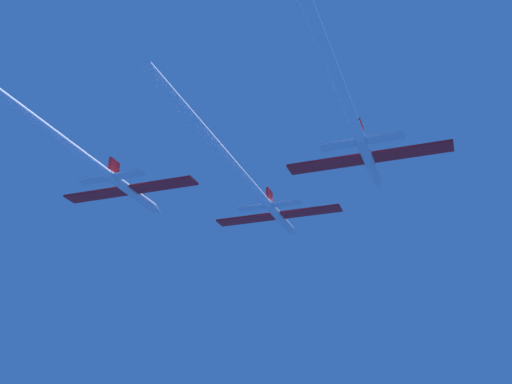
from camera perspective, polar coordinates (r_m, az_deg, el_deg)
jet_lead at (r=65.61m, az=-0.41°, el=0.62°), size 15.81×40.79×2.62m
jet_left_wing at (r=60.14m, az=-16.72°, el=3.73°), size 15.81×41.08×2.62m
jet_right_wing at (r=50.14m, az=8.80°, el=7.91°), size 15.81×40.68×2.62m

